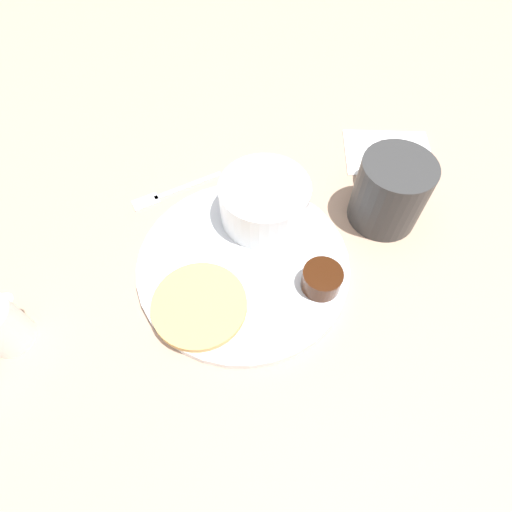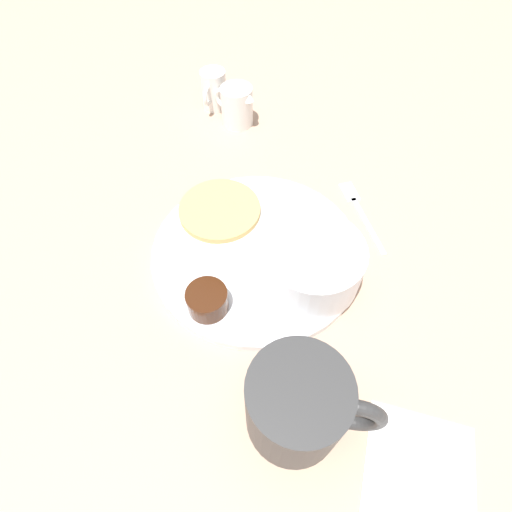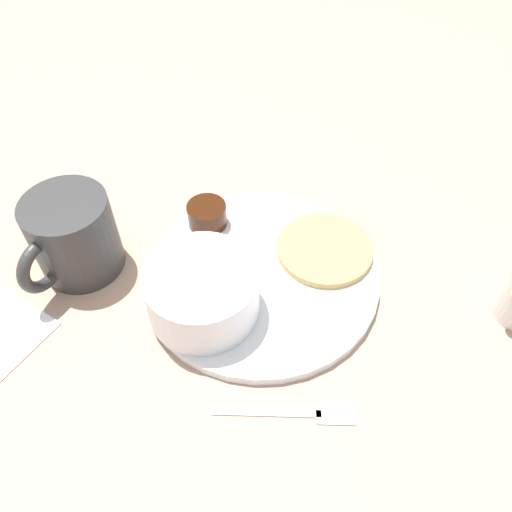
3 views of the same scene
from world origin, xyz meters
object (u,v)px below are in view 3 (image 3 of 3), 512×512
plate (260,275)px  fork (301,413)px  coffee_mug (73,237)px  bowl (202,291)px

plate → fork: (0.13, -0.11, -0.00)m
plate → coffee_mug: (-0.18, -0.11, 0.04)m
bowl → plate: bearing=76.7°
plate → bowl: size_ratio=2.29×
bowl → fork: size_ratio=0.98×
bowl → coffee_mug: (-0.16, -0.03, 0.01)m
coffee_mug → fork: (0.31, -0.00, -0.05)m
coffee_mug → fork: 0.31m
plate → bowl: (-0.02, -0.08, 0.04)m
bowl → coffee_mug: size_ratio=0.91×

